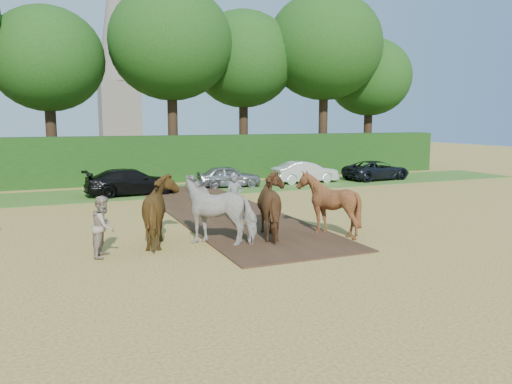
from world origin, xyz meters
The scene contains 9 objects.
ground centered at (0.00, 0.00, 0.00)m, with size 120.00×120.00×0.00m, color gold.
earth_strip centered at (1.50, 7.00, 0.03)m, with size 4.50×17.00×0.05m, color #472D1C.
grass_verge centered at (0.00, 14.00, 0.01)m, with size 50.00×5.00×0.03m, color #38601E.
hedgerow centered at (0.00, 18.50, 1.50)m, with size 46.00×1.60×3.00m, color #14380F.
spectator_near centered at (-4.03, 1.32, 0.91)m, with size 0.88×0.69×1.82m, color #C2B298.
plough_team centered at (0.73, 1.65, 1.10)m, with size 7.66×5.37×2.23m.
parked_cars centered at (0.52, 13.82, 0.69)m, with size 35.93×3.12×1.43m.
treeline centered at (-1.69, 21.69, 8.97)m, with size 48.70×10.60×14.21m.
church centered at (4.00, 55.00, 13.73)m, with size 5.20×5.20×27.00m.
Camera 1 is at (-5.51, -13.66, 4.01)m, focal length 35.00 mm.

